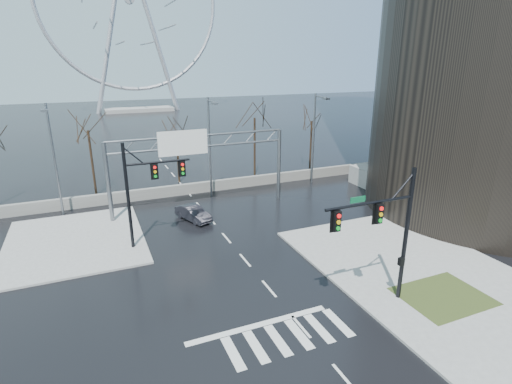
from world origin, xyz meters
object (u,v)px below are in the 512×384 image
car (193,213)px  sign_gantry (196,156)px  ferris_wheel (130,7)px  signal_mast_near (388,227)px  signal_mast_far (143,185)px

car → sign_gantry: bearing=43.8°
ferris_wheel → car: ferris_wheel is taller
signal_mast_near → signal_mast_far: bearing=130.3°
ferris_wheel → signal_mast_far: bearing=-97.2°
sign_gantry → ferris_wheel: ferris_wheel is taller
signal_mast_near → car: 18.47m
signal_mast_far → car: signal_mast_far is taller
signal_mast_far → ferris_wheel: (10.87, 86.04, 21.30)m
signal_mast_near → signal_mast_far: same height
car → signal_mast_far: bearing=-161.1°
ferris_wheel → car: 86.41m
signal_mast_near → signal_mast_far: size_ratio=1.00×
sign_gantry → car: (-1.06, -2.27, -4.54)m
signal_mast_far → car: (4.44, 3.73, -4.19)m
signal_mast_far → ferris_wheel: size_ratio=0.16×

